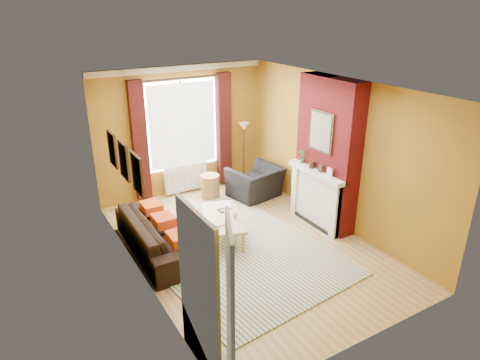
{
  "coord_description": "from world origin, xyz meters",
  "views": [
    {
      "loc": [
        -3.44,
        -5.61,
        3.96
      ],
      "look_at": [
        0.0,
        0.25,
        1.15
      ],
      "focal_mm": 32.0,
      "sensor_mm": 36.0,
      "label": 1
    }
  ],
  "objects_px": {
    "sofa": "(158,234)",
    "wicker_stool": "(210,186)",
    "armchair": "(256,182)",
    "coffee_table": "(222,219)",
    "floor_lamp": "(244,136)"
  },
  "relations": [
    {
      "from": "coffee_table",
      "to": "floor_lamp",
      "type": "height_order",
      "value": "floor_lamp"
    },
    {
      "from": "coffee_table",
      "to": "wicker_stool",
      "type": "distance_m",
      "value": 1.82
    },
    {
      "from": "wicker_stool",
      "to": "coffee_table",
      "type": "bearing_deg",
      "value": -109.58
    },
    {
      "from": "armchair",
      "to": "wicker_stool",
      "type": "relative_size",
      "value": 2.03
    },
    {
      "from": "coffee_table",
      "to": "floor_lamp",
      "type": "bearing_deg",
      "value": 68.39
    },
    {
      "from": "wicker_stool",
      "to": "floor_lamp",
      "type": "height_order",
      "value": "floor_lamp"
    },
    {
      "from": "coffee_table",
      "to": "wicker_stool",
      "type": "height_order",
      "value": "wicker_stool"
    },
    {
      "from": "armchair",
      "to": "sofa",
      "type": "bearing_deg",
      "value": 10.91
    },
    {
      "from": "armchair",
      "to": "floor_lamp",
      "type": "height_order",
      "value": "floor_lamp"
    },
    {
      "from": "sofa",
      "to": "armchair",
      "type": "height_order",
      "value": "armchair"
    },
    {
      "from": "armchair",
      "to": "wicker_stool",
      "type": "height_order",
      "value": "armchair"
    },
    {
      "from": "coffee_table",
      "to": "wicker_stool",
      "type": "relative_size",
      "value": 2.76
    },
    {
      "from": "sofa",
      "to": "wicker_stool",
      "type": "distance_m",
      "value": 2.34
    },
    {
      "from": "wicker_stool",
      "to": "sofa",
      "type": "bearing_deg",
      "value": -139.03
    },
    {
      "from": "armchair",
      "to": "coffee_table",
      "type": "height_order",
      "value": "armchair"
    }
  ]
}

